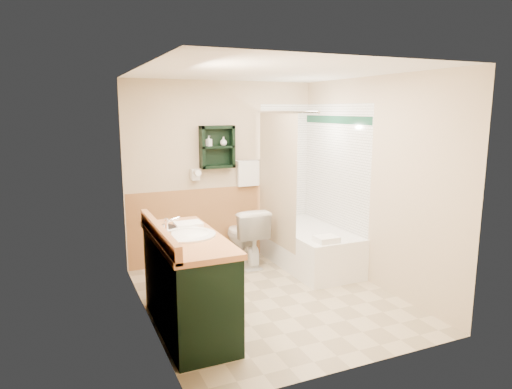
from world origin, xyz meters
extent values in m
plane|color=#C0B08C|center=(0.00, 0.00, 0.00)|extent=(3.00, 3.00, 0.00)
cube|color=beige|center=(0.00, 1.52, 1.20)|extent=(2.60, 0.04, 2.40)
cube|color=beige|center=(-1.32, 0.00, 1.20)|extent=(0.04, 3.00, 2.40)
cube|color=beige|center=(1.32, 0.00, 1.20)|extent=(0.04, 3.00, 2.40)
cube|color=white|center=(0.00, 0.00, 2.42)|extent=(2.60, 3.00, 0.04)
cube|color=black|center=(-0.10, 1.41, 1.55)|extent=(0.45, 0.15, 0.55)
cylinder|color=silver|center=(0.53, 0.75, 2.00)|extent=(0.03, 1.60, 0.03)
cube|color=black|center=(-0.99, -0.33, 0.45)|extent=(0.59, 1.43, 0.91)
cube|color=white|center=(0.93, 0.74, 0.25)|extent=(0.76, 1.50, 0.51)
imported|color=white|center=(0.17, 1.15, 0.38)|extent=(0.44, 0.78, 0.76)
cube|color=white|center=(-0.89, -0.01, 0.93)|extent=(0.26, 0.20, 0.04)
imported|color=black|center=(-1.16, -0.03, 1.01)|extent=(0.14, 0.09, 0.21)
cube|color=white|center=(0.79, 0.13, 0.54)|extent=(0.26, 0.21, 0.07)
imported|color=white|center=(-0.21, 1.40, 1.60)|extent=(0.11, 0.15, 0.06)
imported|color=white|center=(-0.02, 1.40, 1.61)|extent=(0.12, 0.14, 0.09)
camera|label=1|loc=(-2.03, -4.22, 2.03)|focal=32.00mm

